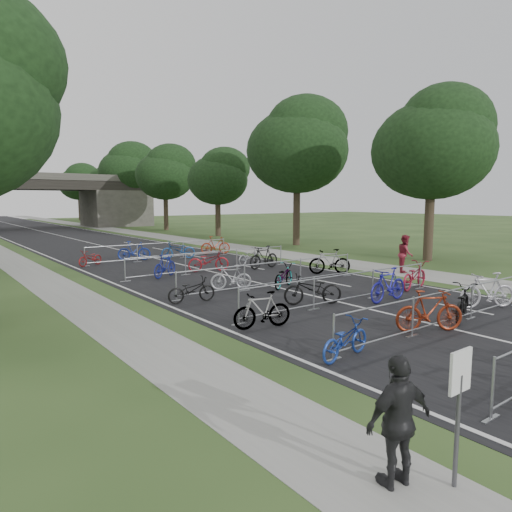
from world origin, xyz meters
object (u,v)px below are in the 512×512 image
at_px(pedestrian_b, 405,254).
at_px(pedestrian_c, 399,422).
at_px(overpass_bridge, 28,201).
at_px(park_sign, 459,393).

xyz_separation_m(pedestrian_b, pedestrian_c, (-15.10, -10.46, -0.09)).
height_order(overpass_bridge, pedestrian_b, overpass_bridge).
height_order(park_sign, pedestrian_c, park_sign).
xyz_separation_m(overpass_bridge, pedestrian_b, (7.74, -51.06, -2.57)).
bearing_deg(park_sign, pedestrian_c, 139.75).
bearing_deg(pedestrian_c, pedestrian_b, -134.89).
relative_size(overpass_bridge, pedestrian_c, 17.87).
xyz_separation_m(park_sign, pedestrian_b, (14.54, 10.94, -0.31)).
distance_m(overpass_bridge, pedestrian_b, 51.71).
relative_size(park_sign, pedestrian_b, 0.95).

